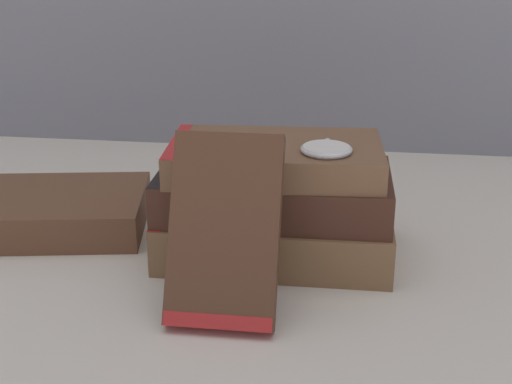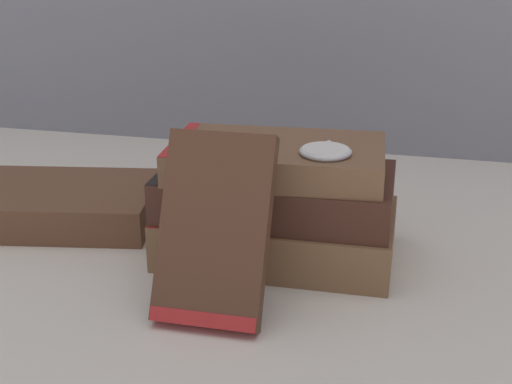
% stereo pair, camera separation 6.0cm
% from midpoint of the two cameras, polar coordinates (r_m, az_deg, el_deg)
% --- Properties ---
extents(ground_plane, '(3.00, 3.00, 0.00)m').
position_cam_midpoint_polar(ground_plane, '(0.70, -0.44, -5.88)').
color(ground_plane, beige).
extents(book_flat_bottom, '(0.23, 0.14, 0.05)m').
position_cam_midpoint_polar(book_flat_bottom, '(0.71, 3.74, -3.27)').
color(book_flat_bottom, brown).
rests_on(book_flat_bottom, ground_plane).
extents(book_flat_middle, '(0.22, 0.13, 0.04)m').
position_cam_midpoint_polar(book_flat_middle, '(0.69, 3.67, -0.00)').
color(book_flat_middle, '#422319').
rests_on(book_flat_middle, book_flat_bottom).
extents(book_flat_top, '(0.21, 0.13, 0.03)m').
position_cam_midpoint_polar(book_flat_top, '(0.68, 3.78, 2.66)').
color(book_flat_top, brown).
rests_on(book_flat_top, book_flat_middle).
extents(book_side_left, '(0.26, 0.18, 0.04)m').
position_cam_midpoint_polar(book_side_left, '(0.82, -14.62, -0.94)').
color(book_side_left, brown).
rests_on(book_side_left, ground_plane).
extents(book_leaning_front, '(0.09, 0.09, 0.15)m').
position_cam_midpoint_polar(book_leaning_front, '(0.59, -0.48, -3.52)').
color(book_leaning_front, '#4C2D1E').
rests_on(book_leaning_front, ground_plane).
extents(pocket_watch, '(0.05, 0.05, 0.01)m').
position_cam_midpoint_polar(pocket_watch, '(0.64, 8.23, 3.21)').
color(pocket_watch, silver).
rests_on(pocket_watch, book_flat_top).
extents(reading_glasses, '(0.11, 0.06, 0.00)m').
position_cam_midpoint_polar(reading_glasses, '(0.85, 1.16, -0.62)').
color(reading_glasses, '#4C3828').
rests_on(reading_glasses, ground_plane).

